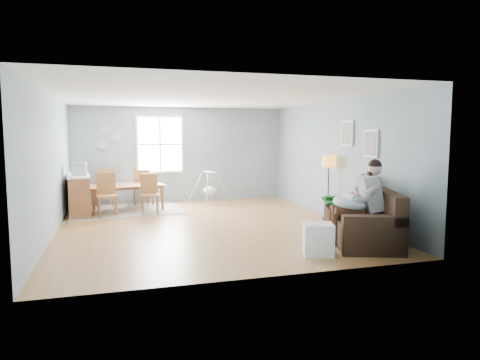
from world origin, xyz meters
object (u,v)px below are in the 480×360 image
object	(u,v)px
father	(360,199)
monitor	(79,169)
sofa	(364,222)
storage_cube	(318,239)
chair_nw	(104,185)
chair_se	(150,191)
baby_swing	(210,190)
floor_lamp	(329,166)
chair_ne	(141,185)
counter	(79,194)
chair_sw	(107,191)
dining_table	(126,198)
toddler	(357,195)

from	to	relation	value
father	monitor	distance (m)	6.49
sofa	storage_cube	size ratio (longest dim) A/B	4.50
chair_nw	storage_cube	bearing A→B (deg)	-59.25
chair_se	baby_swing	xyz separation A→B (m)	(1.70, 0.94, -0.15)
floor_lamp	baby_swing	world-z (taller)	floor_lamp
father	chair_ne	bearing A→B (deg)	122.61
baby_swing	counter	bearing A→B (deg)	-173.05
storage_cube	counter	size ratio (longest dim) A/B	0.32
chair_sw	baby_swing	xyz separation A→B (m)	(2.69, 1.01, -0.19)
chair_se	chair_nw	world-z (taller)	chair_nw
monitor	chair_sw	bearing A→B (deg)	-24.02
dining_table	chair_se	world-z (taller)	chair_se
storage_cube	counter	bearing A→B (deg)	128.56
chair_nw	baby_swing	distance (m)	2.81
chair_nw	chair_ne	bearing A→B (deg)	5.00
chair_sw	chair_se	bearing A→B (deg)	4.19
dining_table	chair_sw	distance (m)	0.87
father	toddler	xyz separation A→B (m)	(0.25, 0.50, -0.00)
toddler	counter	bearing A→B (deg)	142.20
storage_cube	chair_ne	size ratio (longest dim) A/B	0.58
dining_table	chair_ne	world-z (taller)	chair_ne
toddler	storage_cube	size ratio (longest dim) A/B	1.69
chair_sw	floor_lamp	bearing A→B (deg)	-19.95
sofa	counter	bearing A→B (deg)	140.65
toddler	chair_se	bearing A→B (deg)	135.35
monitor	counter	bearing A→B (deg)	97.30
chair_se	chair_ne	size ratio (longest dim) A/B	1.00
toddler	counter	world-z (taller)	toddler
floor_lamp	chair_ne	world-z (taller)	floor_lamp
sofa	chair_nw	bearing A→B (deg)	132.86
toddler	baby_swing	size ratio (longest dim) A/B	0.80
chair_sw	chair_nw	bearing A→B (deg)	94.11
chair_ne	monitor	xyz separation A→B (m)	(-1.49, -1.14, 0.56)
chair_sw	chair_se	xyz separation A→B (m)	(0.99, 0.07, -0.04)
storage_cube	chair_nw	world-z (taller)	chair_nw
dining_table	chair_ne	bearing A→B (deg)	47.37
floor_lamp	chair_sw	xyz separation A→B (m)	(-4.84, 1.76, -0.61)
father	baby_swing	xyz separation A→B (m)	(-1.61, 4.95, -0.40)
toddler	counter	size ratio (longest dim) A/B	0.54
floor_lamp	counter	xyz separation A→B (m)	(-5.50, 2.36, -0.72)
toddler	chair_ne	world-z (taller)	toddler
sofa	chair_ne	world-z (taller)	chair_ne
sofa	chair_se	size ratio (longest dim) A/B	2.61
chair_ne	counter	distance (m)	1.74
father	chair_se	distance (m)	5.21
storage_cube	chair_sw	distance (m)	5.46
chair_nw	counter	size ratio (longest dim) A/B	0.59
sofa	chair_ne	distance (m)	6.29
father	chair_se	world-z (taller)	father
toddler	storage_cube	bearing A→B (deg)	-144.06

